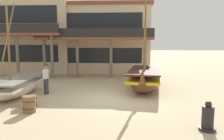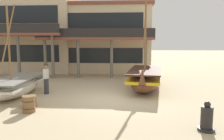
{
  "view_description": "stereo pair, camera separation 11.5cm",
  "coord_description": "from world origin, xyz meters",
  "views": [
    {
      "loc": [
        0.59,
        -11.26,
        3.0
      ],
      "look_at": [
        0.0,
        1.0,
        1.4
      ],
      "focal_mm": 36.3,
      "sensor_mm": 36.0,
      "label": 1
    },
    {
      "loc": [
        0.7,
        -11.26,
        3.0
      ],
      "look_at": [
        0.0,
        1.0,
        1.4
      ],
      "focal_mm": 36.3,
      "sensor_mm": 36.0,
      "label": 2
    }
  ],
  "objects": [
    {
      "name": "ground_plane",
      "position": [
        0.0,
        0.0,
        0.0
      ],
      "size": [
        120.0,
        120.0,
        0.0
      ],
      "primitive_type": "plane",
      "color": "tan"
    },
    {
      "name": "fishing_boat_near_left",
      "position": [
        1.95,
        2.38,
        0.71
      ],
      "size": [
        2.56,
        4.96,
        6.68
      ],
      "color": "brown",
      "rests_on": "ground"
    },
    {
      "name": "fishing_boat_centre_large",
      "position": [
        -5.19,
        0.48,
        0.56
      ],
      "size": [
        1.81,
        4.49,
        4.93
      ],
      "color": "silver",
      "rests_on": "ground"
    },
    {
      "name": "fisherman_by_hull",
      "position": [
        -3.73,
        1.08,
        0.83
      ],
      "size": [
        0.26,
        0.36,
        1.68
      ],
      "color": "#33333D",
      "rests_on": "ground"
    },
    {
      "name": "capstan_winch",
      "position": [
        3.44,
        -3.83,
        0.41
      ],
      "size": [
        0.56,
        0.56,
        1.01
      ],
      "color": "black",
      "rests_on": "ground"
    },
    {
      "name": "wooden_barrel",
      "position": [
        -3.32,
        -2.24,
        0.35
      ],
      "size": [
        0.56,
        0.56,
        0.7
      ],
      "color": "brown",
      "rests_on": "ground"
    },
    {
      "name": "cargo_crate",
      "position": [
        -3.65,
        -1.42,
        0.25
      ],
      "size": [
        0.78,
        0.78,
        0.49
      ],
      "primitive_type": "cube",
      "rotation": [
        0.0,
        0.0,
        0.42
      ],
      "color": "brown",
      "rests_on": "ground"
    },
    {
      "name": "harbor_building_main",
      "position": [
        -1.72,
        12.11,
        3.21
      ],
      "size": [
        9.87,
        9.24,
        6.41
      ],
      "color": "beige",
      "rests_on": "ground"
    },
    {
      "name": "harbor_building_annex",
      "position": [
        -9.2,
        11.59,
        5.24
      ],
      "size": [
        10.13,
        8.99,
        10.49
      ],
      "color": "beige",
      "rests_on": "ground"
    }
  ]
}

